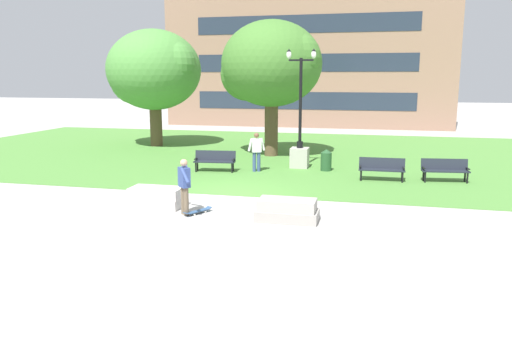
{
  "coord_description": "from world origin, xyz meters",
  "views": [
    {
      "loc": [
        4.86,
        -16.39,
        4.12
      ],
      "look_at": [
        1.31,
        -1.4,
        1.2
      ],
      "focal_mm": 35.0,
      "sensor_mm": 36.0,
      "label": 1
    }
  ],
  "objects_px": {
    "park_bench_near_right": "(215,160)",
    "person_bystander_near_lawn": "(257,150)",
    "park_bench_far_left": "(445,169)",
    "trash_bin": "(326,160)",
    "person_skateboarder": "(184,183)",
    "lamp_post_right": "(300,144)",
    "skateboard": "(198,211)",
    "concrete_block_center": "(155,198)",
    "concrete_block_left": "(287,211)",
    "park_bench_near_left": "(382,168)"
  },
  "relations": [
    {
      "from": "concrete_block_left",
      "to": "trash_bin",
      "type": "distance_m",
      "value": 8.07
    },
    {
      "from": "lamp_post_right",
      "to": "trash_bin",
      "type": "bearing_deg",
      "value": -23.15
    },
    {
      "from": "park_bench_far_left",
      "to": "person_bystander_near_lawn",
      "type": "bearing_deg",
      "value": 177.13
    },
    {
      "from": "person_skateboarder",
      "to": "park_bench_near_left",
      "type": "distance_m",
      "value": 8.76
    },
    {
      "from": "person_skateboarder",
      "to": "person_bystander_near_lawn",
      "type": "distance_m",
      "value": 7.25
    },
    {
      "from": "lamp_post_right",
      "to": "park_bench_near_right",
      "type": "bearing_deg",
      "value": -152.4
    },
    {
      "from": "park_bench_far_left",
      "to": "skateboard",
      "type": "bearing_deg",
      "value": -139.99
    },
    {
      "from": "concrete_block_center",
      "to": "park_bench_near_left",
      "type": "xyz_separation_m",
      "value": [
        7.1,
        5.87,
        0.23
      ]
    },
    {
      "from": "lamp_post_right",
      "to": "person_bystander_near_lawn",
      "type": "distance_m",
      "value": 2.22
    },
    {
      "from": "park_bench_near_right",
      "to": "trash_bin",
      "type": "bearing_deg",
      "value": 15.07
    },
    {
      "from": "person_skateboarder",
      "to": "trash_bin",
      "type": "relative_size",
      "value": 1.78
    },
    {
      "from": "lamp_post_right",
      "to": "park_bench_near_left",
      "type": "bearing_deg",
      "value": -30.66
    },
    {
      "from": "park_bench_near_right",
      "to": "park_bench_far_left",
      "type": "height_order",
      "value": "same"
    },
    {
      "from": "lamp_post_right",
      "to": "person_skateboarder",
      "type": "bearing_deg",
      "value": -104.29
    },
    {
      "from": "skateboard",
      "to": "park_bench_far_left",
      "type": "distance_m",
      "value": 10.37
    },
    {
      "from": "concrete_block_center",
      "to": "park_bench_far_left",
      "type": "relative_size",
      "value": 0.98
    },
    {
      "from": "skateboard",
      "to": "park_bench_near_left",
      "type": "relative_size",
      "value": 0.55
    },
    {
      "from": "concrete_block_center",
      "to": "park_bench_near_left",
      "type": "height_order",
      "value": "park_bench_near_left"
    },
    {
      "from": "concrete_block_left",
      "to": "park_bench_far_left",
      "type": "bearing_deg",
      "value": 52.73
    },
    {
      "from": "concrete_block_center",
      "to": "park_bench_near_right",
      "type": "distance_m",
      "value": 6.22
    },
    {
      "from": "park_bench_far_left",
      "to": "lamp_post_right",
      "type": "height_order",
      "value": "lamp_post_right"
    },
    {
      "from": "concrete_block_left",
      "to": "concrete_block_center",
      "type": "bearing_deg",
      "value": 172.57
    },
    {
      "from": "park_bench_near_right",
      "to": "person_bystander_near_lawn",
      "type": "relative_size",
      "value": 1.08
    },
    {
      "from": "skateboard",
      "to": "person_bystander_near_lawn",
      "type": "distance_m",
      "value": 7.11
    },
    {
      "from": "lamp_post_right",
      "to": "trash_bin",
      "type": "xyz_separation_m",
      "value": [
        1.27,
        -0.54,
        -0.59
      ]
    },
    {
      "from": "skateboard",
      "to": "park_bench_far_left",
      "type": "bearing_deg",
      "value": 40.01
    },
    {
      "from": "park_bench_far_left",
      "to": "lamp_post_right",
      "type": "bearing_deg",
      "value": 163.23
    },
    {
      "from": "concrete_block_center",
      "to": "person_skateboarder",
      "type": "relative_size",
      "value": 1.06
    },
    {
      "from": "concrete_block_left",
      "to": "lamp_post_right",
      "type": "distance_m",
      "value": 8.68
    },
    {
      "from": "concrete_block_center",
      "to": "person_bystander_near_lawn",
      "type": "relative_size",
      "value": 1.06
    },
    {
      "from": "park_bench_far_left",
      "to": "lamp_post_right",
      "type": "relative_size",
      "value": 0.35
    },
    {
      "from": "concrete_block_left",
      "to": "park_bench_near_left",
      "type": "relative_size",
      "value": 1.0
    },
    {
      "from": "trash_bin",
      "to": "lamp_post_right",
      "type": "bearing_deg",
      "value": 156.85
    },
    {
      "from": "concrete_block_center",
      "to": "person_bystander_near_lawn",
      "type": "height_order",
      "value": "person_bystander_near_lawn"
    },
    {
      "from": "park_bench_near_left",
      "to": "person_skateboarder",
      "type": "bearing_deg",
      "value": -131.88
    },
    {
      "from": "concrete_block_center",
      "to": "person_skateboarder",
      "type": "xyz_separation_m",
      "value": [
        1.26,
        -0.64,
        0.67
      ]
    },
    {
      "from": "lamp_post_right",
      "to": "person_bystander_near_lawn",
      "type": "relative_size",
      "value": 3.11
    },
    {
      "from": "skateboard",
      "to": "park_bench_near_right",
      "type": "bearing_deg",
      "value": 103.53
    },
    {
      "from": "person_bystander_near_lawn",
      "to": "person_skateboarder",
      "type": "bearing_deg",
      "value": -94.12
    },
    {
      "from": "person_skateboarder",
      "to": "trash_bin",
      "type": "distance_m",
      "value": 8.85
    },
    {
      "from": "park_bench_near_right",
      "to": "person_bystander_near_lawn",
      "type": "xyz_separation_m",
      "value": [
        1.79,
        0.38,
        0.45
      ]
    },
    {
      "from": "concrete_block_center",
      "to": "trash_bin",
      "type": "height_order",
      "value": "trash_bin"
    },
    {
      "from": "concrete_block_center",
      "to": "person_skateboarder",
      "type": "bearing_deg",
      "value": -27.0
    },
    {
      "from": "skateboard",
      "to": "trash_bin",
      "type": "distance_m",
      "value": 8.55
    },
    {
      "from": "concrete_block_left",
      "to": "park_bench_far_left",
      "type": "height_order",
      "value": "park_bench_far_left"
    },
    {
      "from": "park_bench_far_left",
      "to": "trash_bin",
      "type": "xyz_separation_m",
      "value": [
        -4.8,
        1.29,
        -0.04
      ]
    },
    {
      "from": "concrete_block_center",
      "to": "person_bystander_near_lawn",
      "type": "distance_m",
      "value": 6.86
    },
    {
      "from": "concrete_block_left",
      "to": "skateboard",
      "type": "height_order",
      "value": "concrete_block_left"
    },
    {
      "from": "concrete_block_center",
      "to": "park_bench_near_right",
      "type": "height_order",
      "value": "park_bench_near_right"
    },
    {
      "from": "park_bench_far_left",
      "to": "trash_bin",
      "type": "bearing_deg",
      "value": 164.99
    }
  ]
}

